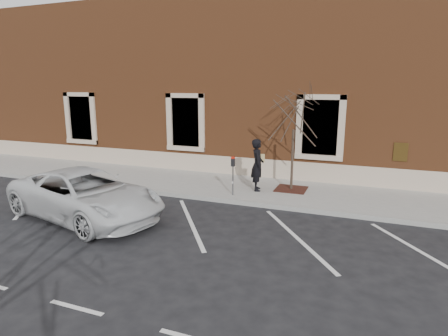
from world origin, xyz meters
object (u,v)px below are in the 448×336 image
at_px(parking_meter, 233,169).
at_px(sapling, 294,113).
at_px(man, 257,165).
at_px(white_truck, 85,195).

distance_m(parking_meter, sapling, 3.07).
relative_size(parking_meter, sapling, 0.34).
bearing_deg(man, parking_meter, 126.97).
bearing_deg(parking_meter, white_truck, -114.17).
distance_m(parking_meter, white_truck, 5.03).
bearing_deg(parking_meter, man, 78.25).
bearing_deg(sapling, white_truck, -137.29).
bearing_deg(white_truck, sapling, -33.75).
height_order(sapling, white_truck, sapling).
relative_size(sapling, white_truck, 0.78).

